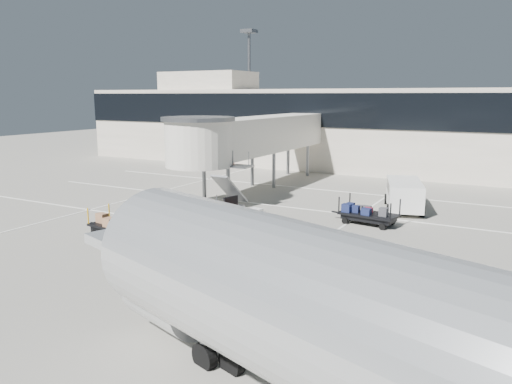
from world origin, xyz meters
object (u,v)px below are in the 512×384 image
box_cart_far (116,226)px  minivan (404,192)px  aircraft (382,339)px  suitcase_cart (370,215)px  ground_worker (196,221)px  baggage_tug (241,217)px  belt_loader (217,157)px  box_cart_near (160,243)px

box_cart_far → minivan: size_ratio=0.70×
minivan → aircraft: bearing=-95.4°
suitcase_cart → ground_worker: ground_worker is taller
baggage_tug → suitcase_cart: baggage_tug is taller
baggage_tug → belt_loader: bearing=141.0°
aircraft → box_cart_far: bearing=167.7°
suitcase_cart → aircraft: (5.53, -18.70, 2.13)m
box_cart_far → minivan: bearing=56.2°
belt_loader → minivan: bearing=-22.3°
suitcase_cart → box_cart_near: bearing=-118.4°
suitcase_cart → box_cart_far: suitcase_cart is taller
suitcase_cart → belt_loader: belt_loader is taller
baggage_tug → aircraft: bearing=-36.0°
baggage_tug → suitcase_cart: bearing=48.3°
minivan → box_cart_far: bearing=-147.7°
baggage_tug → box_cart_far: (-4.90, -4.81, -0.05)m
minivan → belt_loader: 25.46m
suitcase_cart → box_cart_far: (-11.18, -8.95, 0.00)m
baggage_tug → box_cart_far: 6.87m
baggage_tug → belt_loader: belt_loader is taller
box_cart_far → belt_loader: (-10.41, 25.81, 0.26)m
suitcase_cart → belt_loader: (-21.59, 16.86, 0.26)m
box_cart_near → ground_worker: size_ratio=2.20×
aircraft → minivan: bearing=119.2°
box_cart_far → aircraft: bearing=-22.9°
suitcase_cart → box_cart_near: (-7.21, -10.12, -0.03)m
box_cart_far → minivan: minivan is taller
ground_worker → suitcase_cart: bearing=10.2°
baggage_tug → box_cart_near: baggage_tug is taller
baggage_tug → ground_worker: (-1.08, -2.82, 0.24)m
ground_worker → box_cart_near: bearing=-120.4°
minivan → aircraft: (4.68, -23.55, 1.53)m
box_cart_near → ground_worker: 3.19m
box_cart_far → box_cart_near: bearing=-9.2°
baggage_tug → ground_worker: 3.03m
aircraft → baggage_tug: bearing=147.1°
baggage_tug → box_cart_near: (-0.93, -5.98, -0.08)m
ground_worker → belt_loader: size_ratio=0.37×
baggage_tug → minivan: bearing=66.5°
ground_worker → belt_loader: (-14.23, 23.82, -0.03)m
box_cart_near → belt_loader: (-14.38, 26.98, 0.29)m
minivan → aircraft: size_ratio=0.30×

